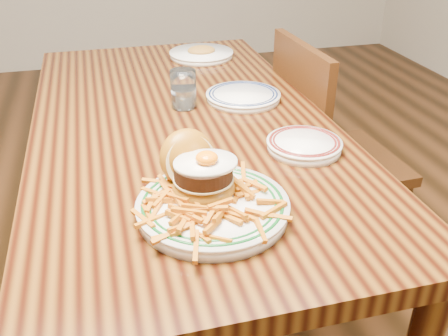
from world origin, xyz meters
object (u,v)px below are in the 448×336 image
object	(u,v)px
table	(183,145)
side_plate	(304,144)
main_plate	(208,193)
chair_right	(325,154)

from	to	relation	value
table	side_plate	xyz separation A→B (m)	(0.27, -0.28, 0.11)
table	main_plate	world-z (taller)	main_plate
table	main_plate	size ratio (longest dim) A/B	4.76
chair_right	main_plate	distance (m)	0.92
chair_right	table	bearing A→B (deg)	12.89
main_plate	chair_right	bearing A→B (deg)	32.22
table	main_plate	xyz separation A→B (m)	(-0.03, -0.48, 0.13)
main_plate	side_plate	distance (m)	0.36
main_plate	side_plate	xyz separation A→B (m)	(0.30, 0.21, -0.02)
table	side_plate	distance (m)	0.40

